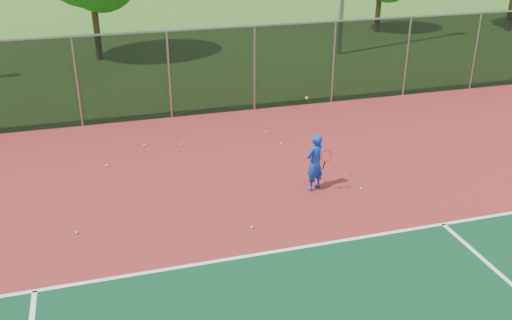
# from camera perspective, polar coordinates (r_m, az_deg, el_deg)

# --- Properties ---
(court_apron) EXTENTS (30.00, 20.00, 0.02)m
(court_apron) POSITION_cam_1_polar(r_m,az_deg,el_deg) (12.40, 12.88, -9.94)
(court_apron) COLOR maroon
(court_apron) RESTS_ON ground
(fence_back) EXTENTS (30.00, 0.06, 3.03)m
(fence_back) POSITION_cam_1_polar(r_m,az_deg,el_deg) (20.27, -0.16, 9.23)
(fence_back) COLOR black
(fence_back) RESTS_ON court_apron
(tennis_player) EXTENTS (0.67, 0.71, 2.52)m
(tennis_player) POSITION_cam_1_polar(r_m,az_deg,el_deg) (14.69, 5.90, -0.20)
(tennis_player) COLOR #1335B7
(tennis_player) RESTS_ON court_apron
(practice_ball_1) EXTENTS (0.07, 0.07, 0.07)m
(practice_ball_1) POSITION_cam_1_polar(r_m,az_deg,el_deg) (18.53, 1.02, 2.82)
(practice_ball_1) COLOR #C4DA19
(practice_ball_1) RESTS_ON court_apron
(practice_ball_2) EXTENTS (0.07, 0.07, 0.07)m
(practice_ball_2) POSITION_cam_1_polar(r_m,az_deg,el_deg) (17.85, -11.09, 1.47)
(practice_ball_2) COLOR #C4DA19
(practice_ball_2) RESTS_ON court_apron
(practice_ball_3) EXTENTS (0.07, 0.07, 0.07)m
(practice_ball_3) POSITION_cam_1_polar(r_m,az_deg,el_deg) (15.13, 10.44, -2.82)
(practice_ball_3) COLOR #C4DA19
(practice_ball_3) RESTS_ON court_apron
(practice_ball_4) EXTENTS (0.07, 0.07, 0.07)m
(practice_ball_4) POSITION_cam_1_polar(r_m,az_deg,el_deg) (13.62, -17.49, -6.93)
(practice_ball_4) COLOR #C4DA19
(practice_ball_4) RESTS_ON court_apron
(practice_ball_5) EXTENTS (0.07, 0.07, 0.07)m
(practice_ball_5) POSITION_cam_1_polar(r_m,az_deg,el_deg) (17.71, -7.43, 1.55)
(practice_ball_5) COLOR #C4DA19
(practice_ball_5) RESTS_ON court_apron
(practice_ball_6) EXTENTS (0.07, 0.07, 0.07)m
(practice_ball_6) POSITION_cam_1_polar(r_m,az_deg,el_deg) (13.19, -0.39, -6.75)
(practice_ball_6) COLOR #C4DA19
(practice_ball_6) RESTS_ON court_apron
(practice_ball_7) EXTENTS (0.07, 0.07, 0.07)m
(practice_ball_7) POSITION_cam_1_polar(r_m,az_deg,el_deg) (17.66, 2.53, 1.67)
(practice_ball_7) COLOR #C4DA19
(practice_ball_7) RESTS_ON court_apron
(practice_ball_8) EXTENTS (0.07, 0.07, 0.07)m
(practice_ball_8) POSITION_cam_1_polar(r_m,az_deg,el_deg) (16.71, -14.68, -0.53)
(practice_ball_8) COLOR #C4DA19
(practice_ball_8) RESTS_ON court_apron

